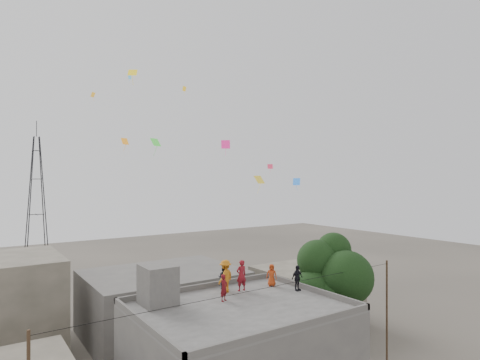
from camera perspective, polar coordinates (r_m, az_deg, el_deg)
The scene contains 14 objects.
parapet at distance 20.89m, azimuth -0.17°, elevation -17.19°, with size 10.00×8.00×0.30m.
stair_head_box at distance 21.41m, azimuth -11.60°, elevation -14.40°, with size 1.60×1.80×2.00m, color #53504E.
neighbor_north at distance 34.71m, azimuth -10.88°, elevation -16.65°, with size 12.00×9.00×5.00m, color #53504E.
neighbor_east at distance 37.98m, azimuth 9.28°, elevation -15.66°, with size 7.00×8.00×4.40m, color #565044.
tree at distance 26.02m, azimuth 13.05°, elevation -14.07°, with size 4.90×4.60×9.10m.
utility_line at distance 21.06m, azimuth 3.15°, elevation -24.08°, with size 20.12×0.62×7.40m.
transmission_tower at distance 57.10m, azimuth -26.97°, elevation -3.42°, with size 2.97×2.97×20.01m.
person_red_adult at distance 23.52m, azimuth 0.19°, elevation -13.40°, with size 0.64×0.42×1.75m, color maroon.
person_orange_child at distance 24.64m, azimuth 4.52°, elevation -13.33°, with size 0.64×0.41×1.30m, color #AC3813.
person_dark_child at distance 23.94m, azimuth -2.37°, elevation -13.72°, with size 0.63×0.49×1.30m, color black.
person_dark_adult at distance 23.79m, azimuth 8.14°, elevation -13.63°, with size 0.84×0.35×1.44m, color black.
person_orange_adult at distance 23.10m, azimuth -2.09°, elevation -13.53°, with size 1.19×0.68×1.84m, color #BE6C15.
person_red_child at distance 21.67m, azimuth -2.29°, elevation -15.06°, with size 0.51×0.33×1.39m, color maroon.
kites at distance 25.55m, azimuth -8.74°, elevation 6.93°, with size 19.33×12.01×8.66m.
Camera 1 is at (-11.17, -16.55, 12.39)m, focal length 30.00 mm.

